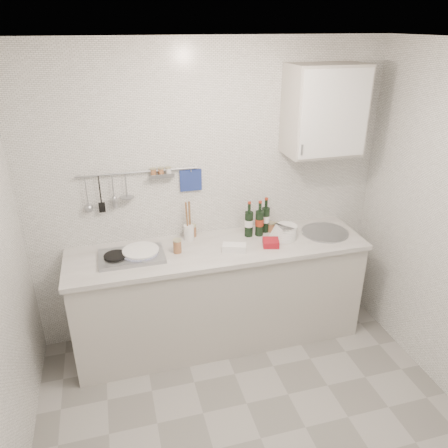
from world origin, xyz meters
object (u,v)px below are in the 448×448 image
Objects in this scene: wall_cabinet at (325,110)px; plate_stack_sink at (284,232)px; plate_stack_hob at (140,253)px; utensil_crock at (189,230)px; wine_bottles at (258,218)px.

wall_cabinet reaches higher than plate_stack_sink.
plate_stack_hob is 0.90× the size of utensil_crock.
plate_stack_sink is 0.81m from utensil_crock.
wine_bottles is (-0.20, 0.12, 0.11)m from plate_stack_sink.
utensil_crock is at bearing 175.86° from wall_cabinet.
plate_stack_sink is at bearing -162.87° from wall_cabinet.
plate_stack_hob is at bearing -175.84° from wall_cabinet.
utensil_crock is at bearing 174.16° from wine_bottles.
plate_stack_hob is 1.26× the size of plate_stack_sink.
wine_bottles is at bearing 7.35° from plate_stack_hob.
wall_cabinet is 1.46m from utensil_crock.
plate_stack_hob is at bearing -155.96° from utensil_crock.
utensil_crock is (-0.59, 0.06, -0.07)m from wine_bottles.
plate_stack_hob is 1.21m from plate_stack_sink.
wine_bottles is (1.02, 0.13, 0.13)m from plate_stack_hob.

